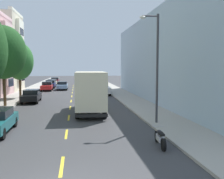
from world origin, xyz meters
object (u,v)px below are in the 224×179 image
object	(u,v)px
street_lamp	(155,61)
parked_sedan_champagne	(52,82)
street_tree_farthest	(19,61)
parked_motorcycle	(160,138)
delivery_box_truck	(90,90)
parked_sedan_black	(31,96)
parked_hatchback_red	(47,86)
parked_wagon_burgundy	(55,80)
street_tree_third	(3,52)
parked_wagon_navy	(50,84)
parked_wagon_orange	(93,82)
parked_pickup_white	(102,89)
parked_sedan_silver	(99,86)
moving_sky_sedan	(62,85)

from	to	relation	value
street_lamp	parked_sedan_champagne	xyz separation A→B (m)	(-10.41, 38.61, -3.63)
street_tree_farthest	parked_motorcycle	size ratio (longest dim) A/B	3.36
delivery_box_truck	parked_sedan_champagne	world-z (taller)	delivery_box_truck
street_lamp	parked_sedan_black	size ratio (longest dim) A/B	1.63
street_lamp	parked_sedan_black	xyz separation A→B (m)	(-10.37, 12.89, -3.63)
parked_hatchback_red	parked_wagon_burgundy	distance (m)	18.47
street_lamp	delivery_box_truck	xyz separation A→B (m)	(-4.17, 5.04, -2.38)
parked_sedan_champagne	street_tree_third	bearing A→B (deg)	-93.82
parked_wagon_navy	parked_wagon_orange	distance (m)	9.71
street_tree_third	delivery_box_truck	xyz separation A→B (m)	(8.19, -4.47, -3.41)
street_lamp	parked_hatchback_red	bearing A→B (deg)	110.58
parked_wagon_burgundy	parked_pickup_white	distance (m)	27.04
parked_sedan_champagne	delivery_box_truck	bearing A→B (deg)	-79.46
street_lamp	parked_motorcycle	xyz separation A→B (m)	(-1.21, -4.79, -3.97)
parked_sedan_silver	moving_sky_sedan	world-z (taller)	same
street_tree_farthest	moving_sky_sedan	world-z (taller)	street_tree_farthest
parked_hatchback_red	street_tree_third	bearing A→B (deg)	-96.85
street_lamp	parked_wagon_navy	size ratio (longest dim) A/B	1.56
delivery_box_truck	parked_wagon_orange	xyz separation A→B (m)	(2.44, 32.84, -1.19)
parked_sedan_silver	parked_wagon_orange	bearing A→B (deg)	91.17
parked_sedan_silver	parked_motorcycle	xyz separation A→B (m)	(0.30, -31.92, -0.34)
street_lamp	delivery_box_truck	distance (m)	6.96
street_tree_farthest	parked_pickup_white	xyz separation A→B (m)	(10.77, 3.49, -3.86)
parked_sedan_champagne	moving_sky_sedan	bearing A→B (deg)	-74.68
parked_wagon_navy	street_tree_third	bearing A→B (deg)	-95.11
parked_sedan_silver	parked_wagon_orange	distance (m)	10.75
parked_sedan_champagne	parked_wagon_orange	xyz separation A→B (m)	(8.69, -0.74, 0.05)
moving_sky_sedan	street_tree_third	bearing A→B (deg)	-103.32
parked_wagon_navy	parked_wagon_burgundy	xyz separation A→B (m)	(-0.14, 12.51, 0.00)
parked_sedan_champagne	parked_sedan_black	distance (m)	25.72
street_tree_third	street_tree_farthest	bearing A→B (deg)	90.00
parked_pickup_white	parked_motorcycle	bearing A→B (deg)	-89.13
parked_pickup_white	parked_sedan_black	xyz separation A→B (m)	(-8.79, -7.25, -0.08)
street_tree_farthest	parked_wagon_navy	xyz separation A→B (m)	(2.12, 16.56, -3.89)
street_tree_farthest	parked_sedan_black	bearing A→B (deg)	-62.18
parked_wagon_burgundy	parked_wagon_orange	xyz separation A→B (m)	(8.65, -7.84, 0.00)
parked_sedan_champagne	parked_wagon_orange	size ratio (longest dim) A/B	0.96
street_tree_farthest	street_lamp	size ratio (longest dim) A/B	0.94
parked_wagon_orange	parked_motorcycle	size ratio (longest dim) A/B	2.30
parked_sedan_champagne	moving_sky_sedan	distance (m)	10.04
delivery_box_truck	parked_hatchback_red	bearing A→B (deg)	105.27
parked_sedan_champagne	moving_sky_sedan	size ratio (longest dim) A/B	1.01
parked_wagon_navy	parked_sedan_silver	size ratio (longest dim) A/B	1.05
parked_pickup_white	street_tree_farthest	bearing A→B (deg)	-162.03
street_tree_third	parked_hatchback_red	size ratio (longest dim) A/B	1.97
parked_sedan_silver	parked_pickup_white	bearing A→B (deg)	-90.66
parked_sedan_champagne	parked_motorcycle	size ratio (longest dim) A/B	2.20
street_tree_third	delivery_box_truck	bearing A→B (deg)	-28.60
delivery_box_truck	parked_sedan_silver	xyz separation A→B (m)	(2.66, 22.09, -1.25)
street_lamp	parked_wagon_orange	distance (m)	38.08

